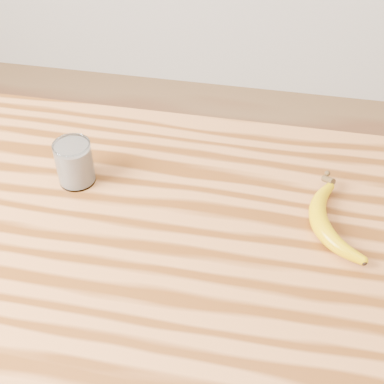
# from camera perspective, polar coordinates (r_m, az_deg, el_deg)

# --- Properties ---
(table) EXTENTS (1.20, 0.80, 0.90)m
(table) POSITION_cam_1_polar(r_m,az_deg,el_deg) (1.04, -5.75, -10.10)
(table) COLOR #B87038
(table) RESTS_ON ground
(smoothie_glass) EXTENTS (0.07, 0.07, 0.09)m
(smoothie_glass) POSITION_cam_1_polar(r_m,az_deg,el_deg) (1.05, -12.42, 3.04)
(smoothie_glass) COLOR white
(smoothie_glass) RESTS_ON table
(banana) EXTENTS (0.18, 0.29, 0.03)m
(banana) POSITION_cam_1_polar(r_m,az_deg,el_deg) (0.97, 13.43, -3.26)
(banana) COLOR #D2A400
(banana) RESTS_ON table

